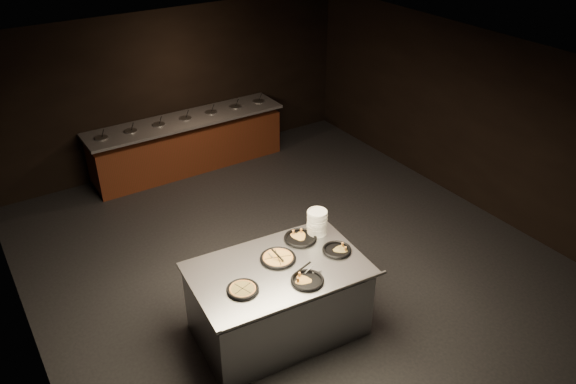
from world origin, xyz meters
The scene contains 11 objects.
room centered at (0.00, 0.00, 1.45)m, with size 7.02×8.02×2.92m.
salad_bar centered at (0.00, 3.56, 0.44)m, with size 3.70×0.83×1.18m.
serving_counter centered at (-0.89, -1.03, 0.47)m, with size 2.15×1.48×0.98m.
plate_stack centered at (-0.10, -0.70, 1.14)m, with size 0.26×0.26×0.32m, color white.
pan_veggie_whole centered at (-1.43, -1.17, 1.00)m, with size 0.36×0.36×0.04m.
pan_cheese_whole centered at (-0.80, -0.90, 1.00)m, with size 0.43×0.43×0.04m.
pan_cheese_slices_a centered at (-0.35, -0.70, 1.00)m, with size 0.41×0.41×0.04m.
pan_cheese_slices_b centered at (-0.75, -1.43, 1.00)m, with size 0.38×0.38×0.04m.
pan_veggie_slices centered at (-0.12, -1.15, 1.00)m, with size 0.36×0.36×0.04m.
server_left centered at (-0.86, -0.88, 1.06)m, with size 0.20×0.30×0.16m.
server_right centered at (-0.68, -1.31, 1.06)m, with size 0.34×0.11×0.16m.
Camera 1 is at (-3.61, -5.44, 5.07)m, focal length 35.00 mm.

